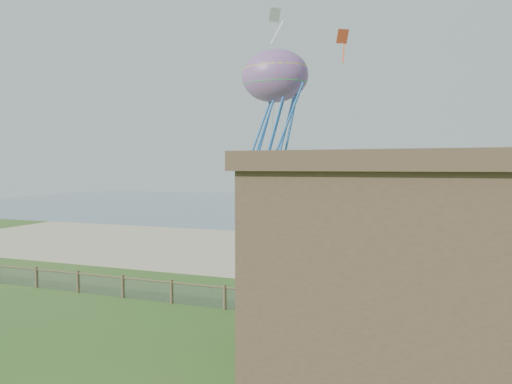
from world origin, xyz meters
TOP-DOWN VIEW (x-y plane):
  - ground at (0.00, 0.00)m, footprint 160.00×160.00m
  - sand_beach at (0.00, 22.00)m, footprint 72.00×20.00m
  - ocean at (0.00, 66.00)m, footprint 160.00×68.00m
  - chainlink_fence at (0.00, 6.00)m, footprint 36.20×0.20m
  - picnic_table at (3.04, 2.89)m, footprint 2.08×1.88m
  - octopus_kite at (1.13, 10.68)m, footprint 4.15×3.28m
  - kite_white at (-0.72, 16.50)m, footprint 1.70×1.81m
  - kite_red at (3.96, 16.85)m, footprint 1.56×1.71m

SIDE VIEW (x-z plane):
  - ground at x=0.00m, z-range 0.00..0.00m
  - ocean at x=0.00m, z-range -0.01..0.01m
  - sand_beach at x=0.00m, z-range -0.01..0.01m
  - picnic_table at x=3.04m, z-range 0.00..0.72m
  - chainlink_fence at x=0.00m, z-range -0.07..1.18m
  - octopus_kite at x=1.13m, z-range 6.47..14.13m
  - kite_red at x=3.96m, z-range 14.39..16.40m
  - kite_white at x=-0.72m, z-range 15.93..18.21m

